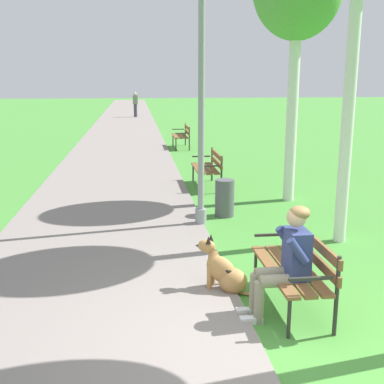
{
  "coord_description": "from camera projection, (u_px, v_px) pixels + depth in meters",
  "views": [
    {
      "loc": [
        -1.3,
        -4.08,
        2.55
      ],
      "look_at": [
        -0.49,
        2.9,
        0.9
      ],
      "focal_mm": 45.57,
      "sensor_mm": 36.0,
      "label": 1
    }
  ],
  "objects": [
    {
      "name": "park_bench_mid",
      "position": [
        209.0,
        166.0,
        11.58
      ],
      "size": [
        0.55,
        1.5,
        0.85
      ],
      "color": "brown",
      "rests_on": "ground"
    },
    {
      "name": "paved_path",
      "position": [
        125.0,
        123.0,
        27.67
      ],
      "size": [
        3.44,
        60.0,
        0.04
      ],
      "primitive_type": "cube",
      "color": "gray",
      "rests_on": "ground"
    },
    {
      "name": "pedestrian_distant",
      "position": [
        135.0,
        105.0,
        31.87
      ],
      "size": [
        0.32,
        0.22,
        1.65
      ],
      "color": "#383842",
      "rests_on": "ground"
    },
    {
      "name": "dog_shepherd",
      "position": [
        225.0,
        272.0,
        5.89
      ],
      "size": [
        0.76,
        0.5,
        0.71
      ],
      "color": "#B27F47",
      "rests_on": "ground"
    },
    {
      "name": "person_seated_on_near_bench",
      "position": [
        287.0,
        258.0,
        5.18
      ],
      "size": [
        0.74,
        0.49,
        1.25
      ],
      "color": "gray",
      "rests_on": "ground"
    },
    {
      "name": "park_bench_far",
      "position": [
        182.0,
        134.0,
        18.02
      ],
      "size": [
        0.55,
        1.5,
        0.85
      ],
      "color": "brown",
      "rests_on": "ground"
    },
    {
      "name": "ground_plane",
      "position": [
        278.0,
        350.0,
        4.67
      ],
      "size": [
        120.0,
        120.0,
        0.0
      ],
      "primitive_type": "plane",
      "color": "#478E38"
    },
    {
      "name": "lamp_post_near",
      "position": [
        201.0,
        95.0,
        8.13
      ],
      "size": [
        0.24,
        0.24,
        4.39
      ],
      "color": "gray",
      "rests_on": "ground"
    },
    {
      "name": "park_bench_near",
      "position": [
        297.0,
        264.0,
        5.48
      ],
      "size": [
        0.55,
        1.5,
        0.85
      ],
      "color": "brown",
      "rests_on": "ground"
    },
    {
      "name": "litter_bin",
      "position": [
        225.0,
        198.0,
        9.15
      ],
      "size": [
        0.36,
        0.36,
        0.7
      ],
      "primitive_type": "cylinder",
      "color": "#515156",
      "rests_on": "ground"
    }
  ]
}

